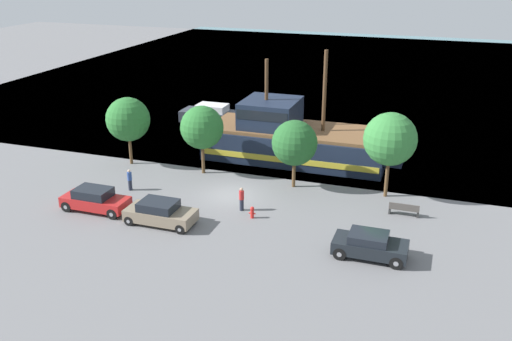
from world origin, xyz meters
name	(u,v)px	position (x,y,z in m)	size (l,w,h in m)	color
ground_plane	(231,195)	(0.00, 0.00, 0.00)	(160.00, 160.00, 0.00)	slate
water_surface	(348,73)	(0.00, 44.00, 0.00)	(80.00, 80.00, 0.00)	slate
pirate_ship	(294,138)	(2.03, 8.53, 1.66)	(15.55, 5.65, 8.78)	#192338
moored_boat_dockside	(217,115)	(-7.77, 16.07, 0.68)	(7.23, 2.43, 1.73)	#2D333D
parked_car_curb_front	(370,245)	(10.20, -5.43, 0.72)	(4.00, 1.89, 1.42)	black
parked_car_curb_mid	(95,200)	(-7.33, -5.14, 0.75)	(4.34, 1.81, 1.50)	#B21E1E
parked_car_curb_rear	(160,213)	(-2.49, -5.47, 0.72)	(4.28, 1.95, 1.46)	#7F705B
fire_hydrant	(252,212)	(2.56, -2.92, 0.41)	(0.42, 0.25, 0.76)	red
bench_promenade_east	(404,209)	(11.48, 0.50, 0.44)	(1.87, 0.45, 0.85)	#4C4742
pedestrian_walking_near	(130,180)	(-6.96, -1.49, 0.76)	(0.32, 0.32, 1.52)	#232838
pedestrian_walking_far	(242,199)	(1.54, -2.07, 0.78)	(0.32, 0.32, 1.56)	#232838
tree_row_east	(128,119)	(-9.65, 3.21, 3.59)	(3.36, 3.36, 5.28)	brown
tree_row_mideast	(202,128)	(-3.48, 3.21, 3.55)	(3.19, 3.19, 5.15)	brown
tree_row_midwest	(295,143)	(3.64, 2.82, 3.25)	(3.17, 3.17, 4.84)	brown
tree_row_west	(390,139)	(10.00, 3.24, 4.07)	(3.53, 3.53, 5.84)	brown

